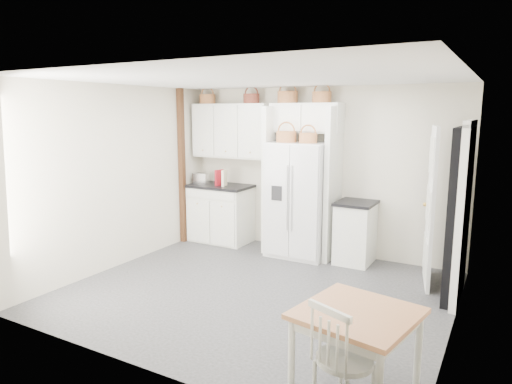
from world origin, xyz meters
The scene contains 28 objects.
floor centered at (0.00, 0.00, 0.00)m, with size 4.50×4.50×0.00m, color #2A2A2A.
ceiling centered at (0.00, 0.00, 2.60)m, with size 4.50×4.50×0.00m, color white.
wall_back centered at (0.00, 2.00, 1.30)m, with size 4.50×4.50×0.00m, color beige.
wall_left centered at (-2.25, 0.00, 1.30)m, with size 4.00×4.00×0.00m, color beige.
wall_right centered at (2.25, 0.00, 1.30)m, with size 4.00×4.00×0.00m, color beige.
refrigerator centered at (-0.15, 1.65, 0.88)m, with size 0.91×0.73×1.76m, color silver.
base_cab_left centered at (-1.65, 1.70, 0.47)m, with size 1.02×0.64×0.95m, color white.
base_cab_right centered at (0.72, 1.70, 0.44)m, with size 0.50×0.60×0.88m, color white.
dining_table centered at (1.70, -1.45, 0.35)m, with size 0.84×0.84×0.70m, color #A66037.
windsor_chair centered at (1.70, -1.75, 0.44)m, with size 0.43×0.39×0.89m, color white.
counter_left centered at (-1.65, 1.70, 0.97)m, with size 1.06×0.69×0.04m, color black.
counter_right centered at (0.72, 1.70, 0.90)m, with size 0.54×0.64×0.04m, color black.
toaster centered at (-2.06, 1.68, 1.08)m, with size 0.25×0.15×0.18m, color silver.
cookbook_red centered at (-1.62, 1.62, 1.12)m, with size 0.04×0.18×0.27m, color maroon.
cookbook_cream centered at (-1.52, 1.62, 1.12)m, with size 0.04×0.18×0.27m, color beige.
basket_upper_a centered at (-1.99, 1.83, 2.43)m, with size 0.28×0.28×0.16m, color brown.
basket_upper_c centered at (-1.12, 1.83, 2.43)m, with size 0.27×0.27×0.16m, color #561D16.
basket_bridge_a centered at (-0.47, 1.83, 2.44)m, with size 0.32×0.32×0.18m, color brown.
basket_bridge_b centered at (0.09, 1.83, 2.43)m, with size 0.29×0.29×0.17m, color brown.
basket_fridge_a centered at (-0.35, 1.55, 1.85)m, with size 0.31×0.31×0.17m, color brown.
basket_fridge_b centered at (0.00, 1.55, 1.84)m, with size 0.27×0.27×0.15m, color brown.
upper_cabinet centered at (-1.50, 1.83, 1.90)m, with size 1.40×0.34×0.90m, color white.
bridge_cabinet centered at (-0.15, 1.83, 2.12)m, with size 1.12×0.34×0.45m, color white.
fridge_panel_left centered at (-0.66, 1.70, 1.15)m, with size 0.08×0.60×2.30m, color white.
fridge_panel_right centered at (0.36, 1.70, 1.15)m, with size 0.08×0.60×2.30m, color white.
trim_post centered at (-2.20, 1.35, 1.30)m, with size 0.09×0.09×2.60m, color #3D1C0F.
doorway_void centered at (2.16, 1.00, 1.02)m, with size 0.18×0.85×2.05m, color black.
door_slab centered at (1.80, 1.33, 1.02)m, with size 0.80×0.04×2.05m, color white.
Camera 1 is at (2.63, -4.72, 2.22)m, focal length 32.00 mm.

